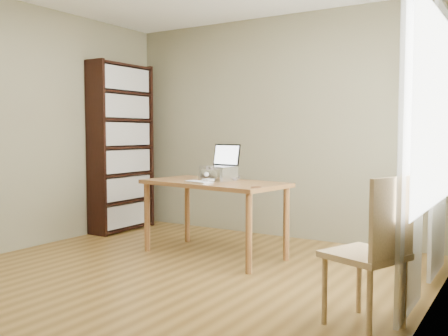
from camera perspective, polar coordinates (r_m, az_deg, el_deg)
room at (r=4.03m, az=-7.40°, el=5.00°), size 4.04×4.54×2.64m
bookshelf at (r=6.42m, az=-11.62°, el=2.32°), size 0.30×0.90×2.10m
curtains at (r=3.97m, az=22.27°, el=2.86°), size 0.03×1.90×2.25m
desk at (r=4.98m, az=-1.15°, el=-2.61°), size 1.53×0.91×0.75m
laptop_stand at (r=5.03m, az=-0.66°, el=-0.51°), size 0.32×0.25×0.13m
laptop at (r=5.07m, az=-0.31°, el=0.75°), size 0.36×0.32×0.23m
keyboard at (r=4.80m, az=-2.92°, el=-1.61°), size 0.31×0.19×0.02m
coaster at (r=4.42m, az=3.69°, el=-2.19°), size 0.10×0.10×0.01m
cat at (r=5.05m, az=-0.32°, el=-0.65°), size 0.26×0.49×0.16m
chair at (r=3.28m, az=17.07°, el=-8.57°), size 0.56×0.55×0.97m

